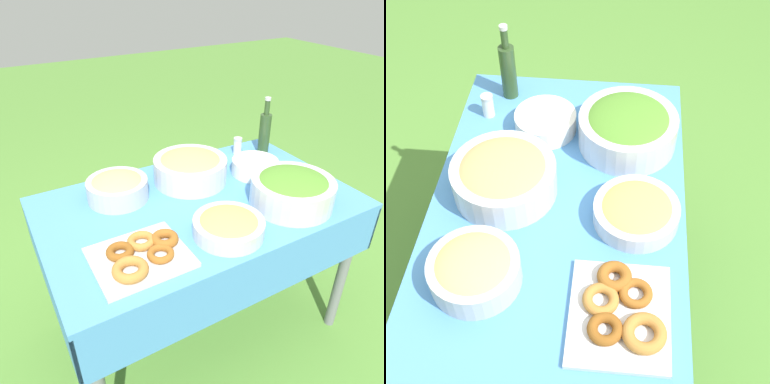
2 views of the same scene
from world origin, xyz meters
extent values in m
plane|color=#568C38|center=(0.00, 0.00, 0.00)|extent=(14.00, 14.00, 0.00)
cube|color=#4C8CD1|center=(0.00, 0.00, 0.77)|extent=(1.35, 0.83, 0.02)
cube|color=#4C8CD1|center=(0.00, -0.41, 0.64)|extent=(1.35, 0.01, 0.22)
cube|color=#4C8CD1|center=(0.00, 0.41, 0.64)|extent=(1.35, 0.01, 0.22)
cube|color=#4C8CD1|center=(-0.67, 0.00, 0.64)|extent=(0.01, 0.83, 0.22)
cube|color=#4C8CD1|center=(0.67, 0.00, 0.64)|extent=(0.01, 0.83, 0.22)
cylinder|color=slate|center=(-0.62, -0.36, 0.38)|extent=(0.05, 0.05, 0.75)
cylinder|color=slate|center=(0.62, -0.36, 0.38)|extent=(0.05, 0.05, 0.75)
cylinder|color=slate|center=(-0.62, 0.36, 0.38)|extent=(0.05, 0.05, 0.75)
cylinder|color=silver|center=(-0.33, 0.21, 0.84)|extent=(0.35, 0.35, 0.12)
ellipsoid|color=#51892D|center=(-0.33, 0.21, 0.88)|extent=(0.31, 0.31, 0.07)
cylinder|color=#B2B7BC|center=(0.30, -0.20, 0.82)|extent=(0.27, 0.27, 0.09)
ellipsoid|color=tan|center=(0.30, -0.20, 0.85)|extent=(0.23, 0.23, 0.07)
cube|color=silver|center=(0.37, 0.22, 0.79)|extent=(0.33, 0.28, 0.02)
torus|color=brown|center=(0.43, 0.18, 0.81)|extent=(0.14, 0.14, 0.03)
torus|color=#93561E|center=(0.31, 0.26, 0.81)|extent=(0.13, 0.13, 0.03)
torus|color=#B27533|center=(0.34, 0.17, 0.81)|extent=(0.14, 0.14, 0.03)
torus|color=#B27533|center=(0.43, 0.29, 0.81)|extent=(0.16, 0.16, 0.03)
torus|color=#93561E|center=(0.27, 0.20, 0.81)|extent=(0.12, 0.12, 0.03)
cylinder|color=white|center=(-0.37, -0.09, 0.78)|extent=(0.23, 0.23, 0.01)
cylinder|color=white|center=(-0.37, -0.09, 0.80)|extent=(0.23, 0.23, 0.01)
cylinder|color=white|center=(-0.37, -0.09, 0.81)|extent=(0.23, 0.23, 0.01)
cylinder|color=white|center=(-0.37, -0.09, 0.82)|extent=(0.23, 0.23, 0.01)
cylinder|color=white|center=(-0.37, -0.09, 0.83)|extent=(0.23, 0.23, 0.01)
cylinder|color=white|center=(-0.37, -0.09, 0.84)|extent=(0.23, 0.23, 0.01)
cylinder|color=#2D4723|center=(-0.56, -0.25, 0.89)|extent=(0.06, 0.06, 0.22)
cylinder|color=#2D4723|center=(-0.56, -0.25, 1.03)|extent=(0.03, 0.03, 0.08)
cylinder|color=#B7B7B7|center=(-0.56, -0.25, 1.08)|extent=(0.03, 0.03, 0.02)
cylinder|color=silver|center=(-0.06, -0.18, 0.84)|extent=(0.34, 0.34, 0.12)
ellipsoid|color=tan|center=(-0.06, -0.18, 0.88)|extent=(0.30, 0.30, 0.07)
cylinder|color=silver|center=(0.03, 0.26, 0.81)|extent=(0.27, 0.27, 0.06)
ellipsoid|color=#ADCC59|center=(0.03, 0.26, 0.83)|extent=(0.24, 0.24, 0.06)
cylinder|color=white|center=(-0.43, -0.31, 0.82)|extent=(0.04, 0.04, 0.08)
cylinder|color=silver|center=(-0.43, -0.31, 0.86)|extent=(0.05, 0.05, 0.01)
camera|label=1|loc=(0.72, 1.18, 1.65)|focal=35.00mm
camera|label=2|loc=(1.09, 0.17, 2.12)|focal=50.00mm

